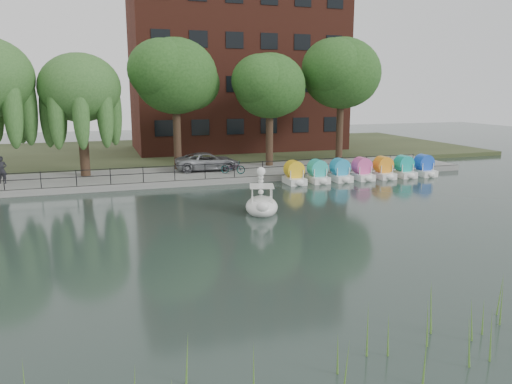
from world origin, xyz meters
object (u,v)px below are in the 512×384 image
minivan (208,160)px  bicycle (233,167)px  pedestrian (2,168)px  swan_boat (262,203)px

minivan → bicycle: size_ratio=3.09×
bicycle → pedestrian: size_ratio=0.87×
pedestrian → bicycle: bearing=4.5°
minivan → bicycle: minivan is taller
minivan → swan_boat: bearing=-176.7°
pedestrian → swan_boat: (13.55, -10.45, -0.90)m
pedestrian → swan_boat: pedestrian is taller
minivan → bicycle: 2.38m
pedestrian → swan_boat: 17.13m
minivan → bicycle: bearing=-143.0°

